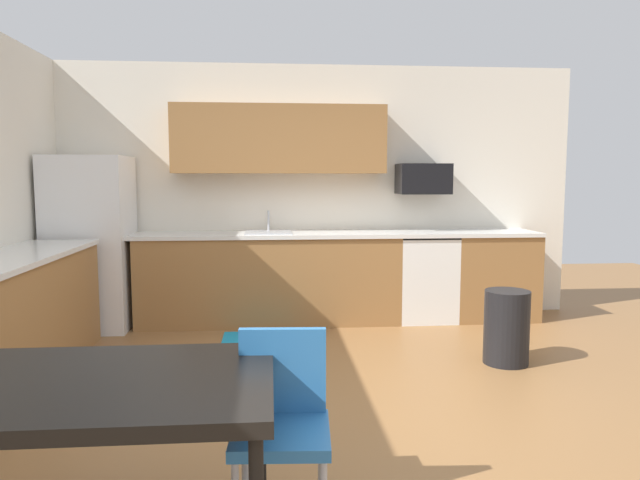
{
  "coord_description": "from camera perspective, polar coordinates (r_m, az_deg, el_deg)",
  "views": [
    {
      "loc": [
        -0.4,
        -3.68,
        1.5
      ],
      "look_at": [
        0.0,
        1.0,
        1.0
      ],
      "focal_mm": 32.62,
      "sensor_mm": 36.0,
      "label": 1
    }
  ],
  "objects": [
    {
      "name": "wall_back",
      "position": [
        6.34,
        -1.28,
        4.73
      ],
      "size": [
        5.8,
        0.1,
        2.7
      ],
      "primitive_type": "cube",
      "color": "silver",
      "rests_on": "ground"
    },
    {
      "name": "cabinet_run_back_right",
      "position": [
        6.52,
        16.45,
        -3.44
      ],
      "size": [
        0.88,
        0.6,
        0.9
      ],
      "primitive_type": "cube",
      "color": "olive",
      "rests_on": "ground"
    },
    {
      "name": "floor_mat",
      "position": [
        5.54,
        -5.89,
        -9.6
      ],
      "size": [
        0.7,
        0.5,
        0.01
      ],
      "primitive_type": "cube",
      "color": "#198CBF",
      "rests_on": "ground"
    },
    {
      "name": "countertop_left",
      "position": [
        4.9,
        -27.66,
        -1.42
      ],
      "size": [
        0.64,
        2.0,
        0.04
      ],
      "primitive_type": "cube",
      "color": "silver",
      "rests_on": "cabinet_run_left"
    },
    {
      "name": "dining_table",
      "position": [
        2.47,
        -21.58,
        -13.91
      ],
      "size": [
        1.4,
        0.9,
        0.74
      ],
      "color": "black",
      "rests_on": "ground"
    },
    {
      "name": "sink_basin",
      "position": [
        6.01,
        -5.06,
        0.14
      ],
      "size": [
        0.48,
        0.4,
        0.14
      ],
      "primitive_type": "cube",
      "color": "#A5A8AD",
      "rests_on": "countertop_back"
    },
    {
      "name": "cabinet_run_back",
      "position": [
        6.07,
        -4.96,
        -3.9
      ],
      "size": [
        2.67,
        0.6,
        0.9
      ],
      "primitive_type": "cube",
      "color": "olive",
      "rests_on": "ground"
    },
    {
      "name": "cabinet_run_left",
      "position": [
        4.98,
        -27.39,
        -6.79
      ],
      "size": [
        0.6,
        2.0,
        0.9
      ],
      "primitive_type": "cube",
      "color": "olive",
      "rests_on": "ground"
    },
    {
      "name": "microwave",
      "position": [
        6.29,
        10.09,
        5.92
      ],
      "size": [
        0.54,
        0.36,
        0.32
      ],
      "primitive_type": "cube",
      "color": "black"
    },
    {
      "name": "countertop_back",
      "position": [
        6.02,
        -1.06,
        0.56
      ],
      "size": [
        4.8,
        0.64,
        0.04
      ],
      "primitive_type": "cube",
      "color": "silver",
      "rests_on": "cabinet_run_back"
    },
    {
      "name": "chair_near_table",
      "position": [
        2.57,
        -3.77,
        -16.75
      ],
      "size": [
        0.42,
        0.42,
        0.85
      ],
      "color": "#2D72B7",
      "rests_on": "ground"
    },
    {
      "name": "trash_bin",
      "position": [
        4.99,
        17.83,
        -8.14
      ],
      "size": [
        0.36,
        0.36,
        0.6
      ],
      "primitive_type": "cylinder",
      "color": "black",
      "rests_on": "ground"
    },
    {
      "name": "sink_faucet",
      "position": [
        6.18,
        -5.07,
        1.79
      ],
      "size": [
        0.02,
        0.02,
        0.24
      ],
      "primitive_type": "cylinder",
      "color": "#B2B5BA",
      "rests_on": "countertop_back"
    },
    {
      "name": "oven_range",
      "position": [
        6.28,
        10.15,
        -3.58
      ],
      "size": [
        0.6,
        0.6,
        0.91
      ],
      "color": "white",
      "rests_on": "ground"
    },
    {
      "name": "upper_cabinets_back",
      "position": [
        6.12,
        -4.0,
        9.82
      ],
      "size": [
        2.2,
        0.34,
        0.7
      ],
      "primitive_type": "cube",
      "color": "olive"
    },
    {
      "name": "ground_plane",
      "position": [
        4.0,
        1.27,
        -15.99
      ],
      "size": [
        12.0,
        12.0,
        0.0
      ],
      "primitive_type": "plane",
      "color": "olive"
    },
    {
      "name": "refrigerator",
      "position": [
        6.2,
        -21.55,
        -0.29
      ],
      "size": [
        0.76,
        0.7,
        1.72
      ],
      "primitive_type": "cube",
      "color": "white",
      "rests_on": "ground"
    }
  ]
}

